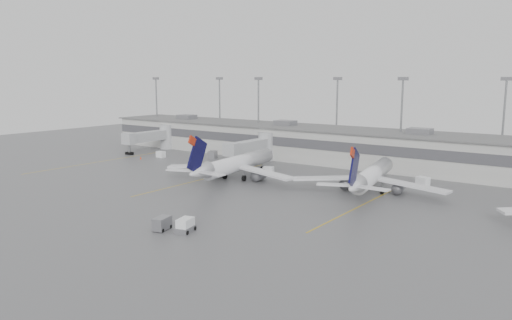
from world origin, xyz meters
The scene contains 17 objects.
ground centered at (0.00, 0.00, 0.00)m, with size 260.00×260.00×0.00m, color #505052.
terminal centered at (-0.01, 57.98, 4.17)m, with size 152.00×17.00×9.45m.
light_masts centered at (0.00, 63.75, 12.03)m, with size 142.40×8.00×20.60m.
jet_bridge_left centered at (-55.50, 45.72, 3.87)m, with size 4.00×17.20×7.00m.
jet_bridge_right centered at (-20.50, 45.72, 3.87)m, with size 4.00×17.20×7.00m.
stand_markings centered at (0.00, 24.00, 0.01)m, with size 105.25×40.00×0.01m.
jet_mid_left centered at (-11.84, 26.44, 3.28)m, with size 28.89×32.55×10.55m.
jet_mid_right centered at (14.97, 31.55, 3.14)m, with size 27.38×30.96×10.09m.
baggage_tug centered at (4.08, -5.01, 0.73)m, with size 2.47×3.25×1.88m.
baggage_cart centered at (0.88, -6.21, 0.93)m, with size 2.19×3.06×1.78m.
gse_uld_a centered at (-45.16, 37.62, 0.79)m, with size 2.24×1.49×1.58m, color white.
gse_uld_b centered at (-9.85, 35.31, 0.78)m, with size 2.19×1.46×1.55m, color white.
gse_uld_c centered at (20.77, 42.84, 0.83)m, with size 2.35×1.57×1.67m, color white.
gse_loader centered at (-33.38, 44.40, 0.93)m, with size 1.85×2.96×1.85m, color slate.
cone_a centered at (-47.19, 32.59, 0.35)m, with size 0.44×0.44×0.71m, color #F83605.
cone_b centered at (-12.78, 34.10, 0.40)m, with size 0.51×0.51×0.80m, color #F83605.
cone_c centered at (10.99, 40.74, 0.39)m, with size 0.49×0.49×0.78m, color #F83605.
Camera 1 is at (49.21, -51.82, 20.40)m, focal length 35.00 mm.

